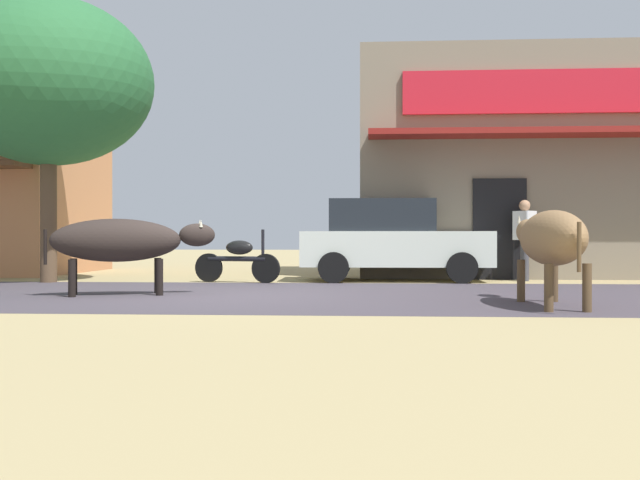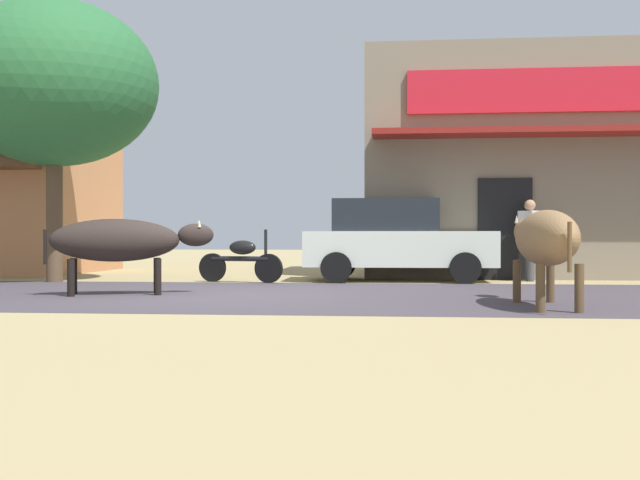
{
  "view_description": "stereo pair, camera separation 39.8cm",
  "coord_description": "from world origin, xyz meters",
  "px_view_note": "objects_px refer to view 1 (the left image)",
  "views": [
    {
      "loc": [
        2.19,
        -11.84,
        0.9
      ],
      "look_at": [
        1.29,
        1.34,
        0.84
      ],
      "focal_mm": 43.61,
      "sensor_mm": 36.0,
      "label": 1
    },
    {
      "loc": [
        2.58,
        -11.8,
        0.9
      ],
      "look_at": [
        1.29,
        1.34,
        0.84
      ],
      "focal_mm": 43.61,
      "sensor_mm": 36.0,
      "label": 2
    }
  ],
  "objects_px": {
    "parked_hatchback_car": "(391,239)",
    "pedestrian_by_shop": "(525,233)",
    "parked_motorcycle": "(238,259)",
    "cow_far_dark": "(550,239)",
    "roadside_tree": "(48,83)",
    "cow_near_brown": "(121,241)"
  },
  "relations": [
    {
      "from": "parked_motorcycle",
      "to": "cow_near_brown",
      "type": "relative_size",
      "value": 0.69
    },
    {
      "from": "roadside_tree",
      "to": "parked_hatchback_car",
      "type": "height_order",
      "value": "roadside_tree"
    },
    {
      "from": "cow_near_brown",
      "to": "pedestrian_by_shop",
      "type": "relative_size",
      "value": 1.53
    },
    {
      "from": "roadside_tree",
      "to": "pedestrian_by_shop",
      "type": "height_order",
      "value": "roadside_tree"
    },
    {
      "from": "parked_motorcycle",
      "to": "cow_near_brown",
      "type": "bearing_deg",
      "value": -110.33
    },
    {
      "from": "roadside_tree",
      "to": "cow_near_brown",
      "type": "distance_m",
      "value": 5.07
    },
    {
      "from": "roadside_tree",
      "to": "cow_far_dark",
      "type": "height_order",
      "value": "roadside_tree"
    },
    {
      "from": "roadside_tree",
      "to": "pedestrian_by_shop",
      "type": "relative_size",
      "value": 3.39
    },
    {
      "from": "parked_motorcycle",
      "to": "roadside_tree",
      "type": "bearing_deg",
      "value": -177.55
    },
    {
      "from": "parked_hatchback_car",
      "to": "pedestrian_by_shop",
      "type": "xyz_separation_m",
      "value": [
        2.69,
        0.11,
        0.12
      ]
    },
    {
      "from": "parked_hatchback_car",
      "to": "pedestrian_by_shop",
      "type": "relative_size",
      "value": 2.32
    },
    {
      "from": "cow_near_brown",
      "to": "parked_hatchback_car",
      "type": "bearing_deg",
      "value": 44.81
    },
    {
      "from": "parked_motorcycle",
      "to": "cow_far_dark",
      "type": "height_order",
      "value": "cow_far_dark"
    },
    {
      "from": "parked_hatchback_car",
      "to": "parked_motorcycle",
      "type": "xyz_separation_m",
      "value": [
        -2.99,
        -0.87,
        -0.38
      ]
    },
    {
      "from": "pedestrian_by_shop",
      "to": "parked_hatchback_car",
      "type": "bearing_deg",
      "value": -177.57
    },
    {
      "from": "roadside_tree",
      "to": "parked_motorcycle",
      "type": "relative_size",
      "value": 3.19
    },
    {
      "from": "roadside_tree",
      "to": "parked_hatchback_car",
      "type": "xyz_separation_m",
      "value": [
        6.71,
        1.03,
        -3.07
      ]
    },
    {
      "from": "parked_hatchback_car",
      "to": "pedestrian_by_shop",
      "type": "height_order",
      "value": "parked_hatchback_car"
    },
    {
      "from": "parked_hatchback_car",
      "to": "cow_near_brown",
      "type": "height_order",
      "value": "parked_hatchback_car"
    },
    {
      "from": "cow_far_dark",
      "to": "pedestrian_by_shop",
      "type": "bearing_deg",
      "value": 82.28
    },
    {
      "from": "parked_hatchback_car",
      "to": "parked_motorcycle",
      "type": "distance_m",
      "value": 3.13
    },
    {
      "from": "cow_far_dark",
      "to": "cow_near_brown",
      "type": "bearing_deg",
      "value": 166.56
    }
  ]
}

